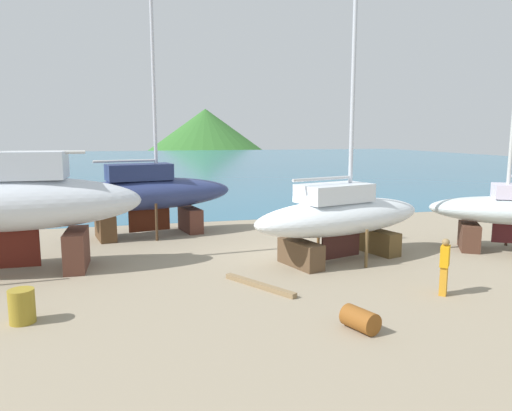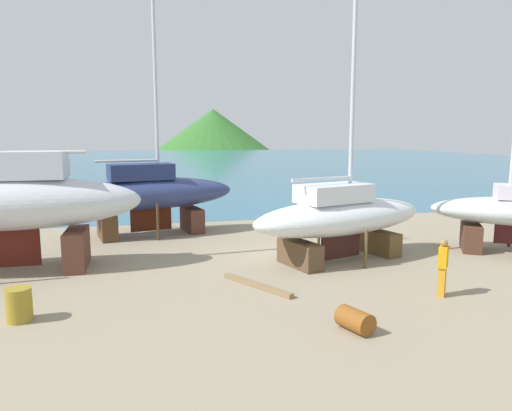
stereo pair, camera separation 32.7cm
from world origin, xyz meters
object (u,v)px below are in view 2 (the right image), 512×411
Objects in this scene: sailboat_mid_port at (4,202)px; sailboat_small_center at (150,193)px; sailboat_large_starboard at (341,216)px; barrel_by_slipway at (19,305)px; worker at (443,267)px; barrel_rust_mid at (355,320)px.

sailboat_mid_port is 1.25× the size of sailboat_small_center.
sailboat_large_starboard reaches higher than barrel_by_slipway.
barrel_by_slipway is (-11.80, 0.78, -0.46)m from worker.
barrel_by_slipway is at bearing 38.18° from worker.
barrel_rust_mid is at bearing -81.56° from sailboat_small_center.
sailboat_small_center is 7.42× the size of worker.
sailboat_mid_port is at bearing 106.90° from barrel_by_slipway.
sailboat_small_center is 14.57× the size of barrel_by_slipway.
sailboat_large_starboard is 9.44m from sailboat_small_center.
barrel_rust_mid is at bearing 142.36° from sailboat_mid_port.
sailboat_large_starboard reaches higher than worker.
worker reaches higher than barrel_rust_mid.
sailboat_mid_port is (-11.99, 1.18, 0.76)m from sailboat_large_starboard.
sailboat_small_center is (-7.03, 6.29, 0.31)m from sailboat_large_starboard.
barrel_by_slipway is (-8.19, 2.55, 0.16)m from barrel_rust_mid.
barrel_by_slipway is at bearing -177.33° from sailboat_large_starboard.
worker is (8.34, -10.86, -1.10)m from sailboat_small_center.
worker is 4.07m from barrel_rust_mid.
sailboat_mid_port is 9.30× the size of worker.
worker is (1.31, -4.56, -0.79)m from sailboat_large_starboard.
worker is 11.83m from barrel_by_slipway.
sailboat_large_starboard is at bearing 19.83° from barrel_by_slipway.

